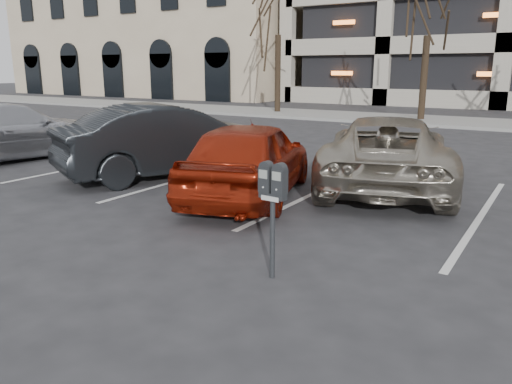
{
  "coord_description": "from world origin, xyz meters",
  "views": [
    {
      "loc": [
        2.37,
        -5.74,
        2.22
      ],
      "look_at": [
        -0.04,
        -1.9,
        1.09
      ],
      "focal_mm": 35.0,
      "sensor_mm": 36.0,
      "label": 1
    }
  ],
  "objects_px": {
    "car_silver": "(9,131)",
    "parking_meter": "(273,192)",
    "suv_silver": "(387,152)",
    "car_red": "(249,159)",
    "car_dark": "(170,140)"
  },
  "relations": [
    {
      "from": "car_red",
      "to": "car_dark",
      "type": "xyz_separation_m",
      "value": [
        -2.4,
        0.65,
        0.06
      ]
    },
    {
      "from": "car_red",
      "to": "suv_silver",
      "type": "bearing_deg",
      "value": -148.44
    },
    {
      "from": "parking_meter",
      "to": "car_silver",
      "type": "xyz_separation_m",
      "value": [
        -9.17,
        2.81,
        -0.26
      ]
    },
    {
      "from": "parking_meter",
      "to": "suv_silver",
      "type": "height_order",
      "value": "suv_silver"
    },
    {
      "from": "suv_silver",
      "to": "car_red",
      "type": "relative_size",
      "value": 1.32
    },
    {
      "from": "car_dark",
      "to": "parking_meter",
      "type": "bearing_deg",
      "value": 167.26
    },
    {
      "from": "suv_silver",
      "to": "car_silver",
      "type": "height_order",
      "value": "car_silver"
    },
    {
      "from": "suv_silver",
      "to": "car_red",
      "type": "distance_m",
      "value": 2.72
    },
    {
      "from": "suv_silver",
      "to": "car_silver",
      "type": "bearing_deg",
      "value": -3.82
    },
    {
      "from": "car_red",
      "to": "car_silver",
      "type": "xyz_separation_m",
      "value": [
        -7.06,
        -0.01,
        0.02
      ]
    },
    {
      "from": "car_red",
      "to": "car_silver",
      "type": "relative_size",
      "value": 0.83
    },
    {
      "from": "parking_meter",
      "to": "suv_silver",
      "type": "bearing_deg",
      "value": 99.2
    },
    {
      "from": "car_red",
      "to": "car_dark",
      "type": "relative_size",
      "value": 0.88
    },
    {
      "from": "car_dark",
      "to": "suv_silver",
      "type": "bearing_deg",
      "value": -136.71
    },
    {
      "from": "car_silver",
      "to": "parking_meter",
      "type": "bearing_deg",
      "value": 168.67
    }
  ]
}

